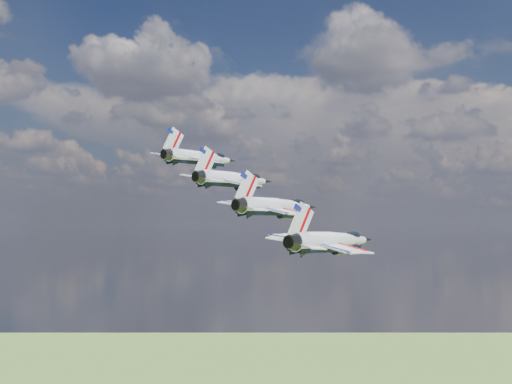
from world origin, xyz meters
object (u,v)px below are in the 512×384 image
at_px(jet_2, 279,206).
at_px(jet_3, 334,241).
at_px(jet_1, 236,179).
at_px(jet_0, 202,158).

xyz_separation_m(jet_2, jet_3, (7.82, -6.89, -3.44)).
height_order(jet_1, jet_2, jet_1).
distance_m(jet_1, jet_2, 10.98).
height_order(jet_1, jet_3, jet_1).
relative_size(jet_0, jet_2, 1.00).
relative_size(jet_0, jet_1, 1.00).
bearing_deg(jet_3, jet_0, 158.63).
bearing_deg(jet_1, jet_3, -21.37).
bearing_deg(jet_1, jet_0, 158.63).
distance_m(jet_0, jet_1, 10.98).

